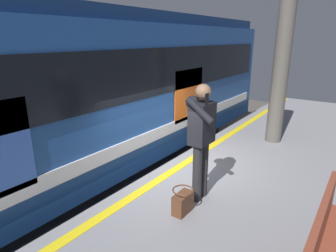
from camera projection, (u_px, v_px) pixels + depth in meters
The scene contains 10 objects.
ground_plane at pixel (166, 213), 5.85m from camera, with size 23.91×23.91×0.00m, color #4C4742.
platform at pixel (301, 238), 4.29m from camera, with size 15.94×5.03×1.12m, color gray.
safety_line at pixel (179, 167), 5.35m from camera, with size 15.62×0.16×0.01m, color yellow.
track_rail_near at pixel (122, 192), 6.52m from camera, with size 20.72×0.08×0.16m, color slate.
track_rail_far at pixel (81, 175), 7.32m from camera, with size 20.72×0.08×0.16m, color slate.
train_carriage at pixel (64, 91), 5.66m from camera, with size 12.53×3.13×3.80m.
passenger at pixel (201, 133), 4.06m from camera, with size 0.57×0.55×1.73m.
handbag at pixel (183, 202), 3.93m from camera, with size 0.33×0.30×0.36m.
station_column at pixel (281, 69), 6.26m from camera, with size 0.35×0.35×3.35m, color #59544C.
bench at pixel (331, 252), 2.55m from camera, with size 1.75×0.44×0.90m.
Camera 1 is at (4.09, 2.98, 3.45)m, focal length 30.53 mm.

